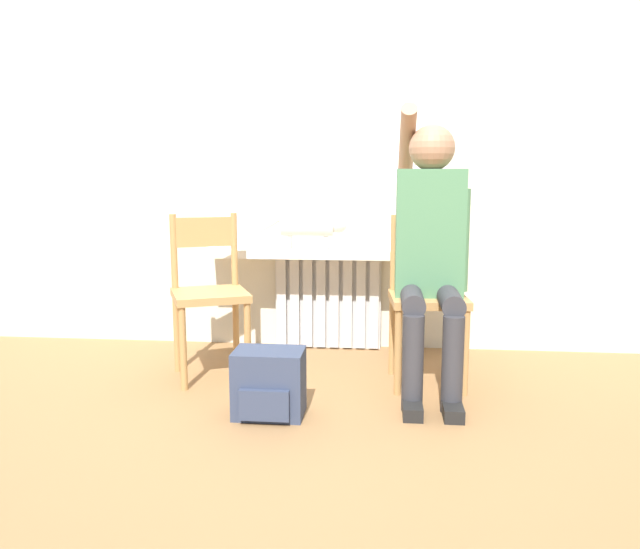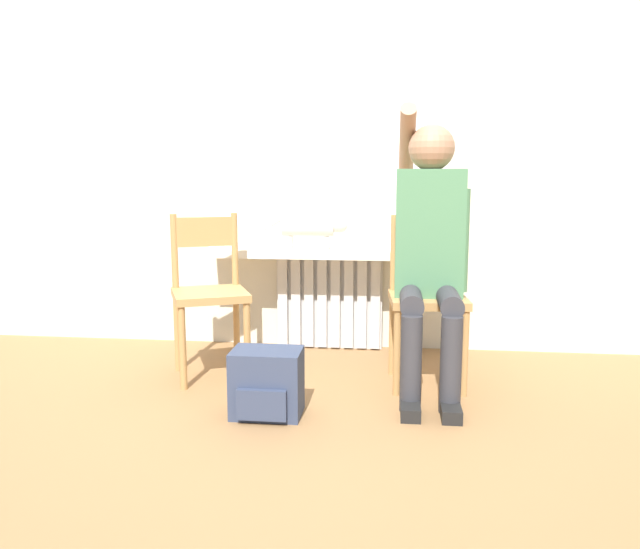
% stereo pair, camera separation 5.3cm
% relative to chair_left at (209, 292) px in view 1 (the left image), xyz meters
% --- Properties ---
extents(ground_plane, '(12.00, 12.00, 0.00)m').
position_rel_chair_left_xyz_m(ground_plane, '(0.59, -0.53, -0.46)').
color(ground_plane, olive).
extents(wall_with_window, '(7.00, 0.06, 2.70)m').
position_rel_chair_left_xyz_m(wall_with_window, '(0.59, 0.70, 0.89)').
color(wall_with_window, beige).
rests_on(wall_with_window, ground_plane).
extents(radiator, '(0.66, 0.08, 0.60)m').
position_rel_chair_left_xyz_m(radiator, '(0.59, 0.62, -0.17)').
color(radiator, silver).
rests_on(radiator, ground_plane).
extents(windowsill, '(1.48, 0.31, 0.05)m').
position_rel_chair_left_xyz_m(windowsill, '(0.59, 0.51, 0.16)').
color(windowsill, white).
rests_on(windowsill, radiator).
extents(window_glass, '(1.42, 0.01, 1.23)m').
position_rel_chair_left_xyz_m(window_glass, '(0.59, 0.66, 0.80)').
color(window_glass, white).
rests_on(window_glass, windowsill).
extents(chair_left, '(0.50, 0.50, 0.88)m').
position_rel_chair_left_xyz_m(chair_left, '(0.00, 0.00, 0.00)').
color(chair_left, '#B2844C').
rests_on(chair_left, ground_plane).
extents(chair_right, '(0.41, 0.41, 0.88)m').
position_rel_chair_left_xyz_m(chair_right, '(1.16, 0.00, 0.00)').
color(chair_right, '#B2844C').
rests_on(chair_right, ground_plane).
extents(person, '(0.36, 0.95, 1.43)m').
position_rel_chair_left_xyz_m(person, '(1.16, -0.09, 0.29)').
color(person, '#333338').
rests_on(person, ground_plane).
extents(cat, '(0.54, 0.11, 0.22)m').
position_rel_chair_left_xyz_m(cat, '(0.51, 0.46, 0.31)').
color(cat, silver).
rests_on(cat, windowsill).
extents(backpack, '(0.31, 0.25, 0.30)m').
position_rel_chair_left_xyz_m(backpack, '(0.42, -0.54, -0.32)').
color(backpack, '#333D56').
rests_on(backpack, ground_plane).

